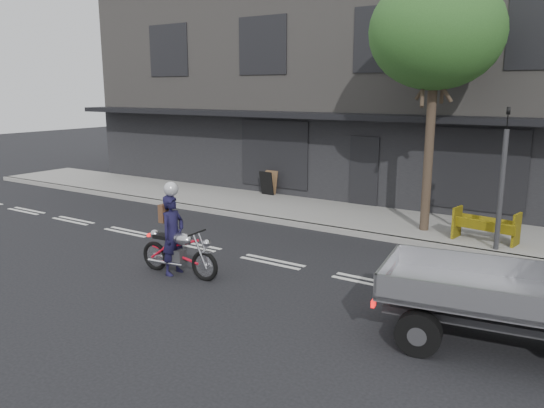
{
  "coord_description": "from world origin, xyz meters",
  "views": [
    {
      "loc": [
        6.34,
        -9.75,
        3.88
      ],
      "look_at": [
        -0.33,
        0.5,
        1.24
      ],
      "focal_mm": 35.0,
      "sensor_mm": 36.0,
      "label": 1
    }
  ],
  "objects_px": {
    "traffic_light_pole": "(501,187)",
    "motorcycle": "(179,251)",
    "sandwich_board": "(266,183)",
    "rider": "(173,235)",
    "street_tree": "(436,33)",
    "construction_barrier": "(484,227)"
  },
  "relations": [
    {
      "from": "motorcycle",
      "to": "rider",
      "type": "relative_size",
      "value": 1.17
    },
    {
      "from": "motorcycle",
      "to": "sandwich_board",
      "type": "distance_m",
      "value": 8.23
    },
    {
      "from": "street_tree",
      "to": "traffic_light_pole",
      "type": "distance_m",
      "value": 4.23
    },
    {
      "from": "rider",
      "to": "construction_barrier",
      "type": "bearing_deg",
      "value": -46.5
    },
    {
      "from": "traffic_light_pole",
      "to": "street_tree",
      "type": "bearing_deg",
      "value": 156.97
    },
    {
      "from": "construction_barrier",
      "to": "sandwich_board",
      "type": "distance_m",
      "value": 8.23
    },
    {
      "from": "street_tree",
      "to": "traffic_light_pole",
      "type": "bearing_deg",
      "value": -23.03
    },
    {
      "from": "street_tree",
      "to": "sandwich_board",
      "type": "height_order",
      "value": "street_tree"
    },
    {
      "from": "rider",
      "to": "sandwich_board",
      "type": "height_order",
      "value": "rider"
    },
    {
      "from": "motorcycle",
      "to": "rider",
      "type": "bearing_deg",
      "value": 176.95
    },
    {
      "from": "sandwich_board",
      "to": "street_tree",
      "type": "bearing_deg",
      "value": -11.23
    },
    {
      "from": "street_tree",
      "to": "rider",
      "type": "bearing_deg",
      "value": -120.59
    },
    {
      "from": "street_tree",
      "to": "construction_barrier",
      "type": "height_order",
      "value": "street_tree"
    },
    {
      "from": "sandwich_board",
      "to": "traffic_light_pole",
      "type": "bearing_deg",
      "value": -13.2
    },
    {
      "from": "construction_barrier",
      "to": "street_tree",
      "type": "bearing_deg",
      "value": 161.98
    },
    {
      "from": "traffic_light_pole",
      "to": "motorcycle",
      "type": "relative_size",
      "value": 1.74
    },
    {
      "from": "traffic_light_pole",
      "to": "rider",
      "type": "xyz_separation_m",
      "value": [
        -5.55,
        -5.15,
        -0.79
      ]
    },
    {
      "from": "traffic_light_pole",
      "to": "sandwich_board",
      "type": "distance_m",
      "value": 8.73
    },
    {
      "from": "rider",
      "to": "construction_barrier",
      "type": "height_order",
      "value": "rider"
    },
    {
      "from": "traffic_light_pole",
      "to": "rider",
      "type": "distance_m",
      "value": 7.62
    },
    {
      "from": "traffic_light_pole",
      "to": "motorcycle",
      "type": "height_order",
      "value": "traffic_light_pole"
    },
    {
      "from": "motorcycle",
      "to": "construction_barrier",
      "type": "relative_size",
      "value": 1.33
    }
  ]
}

